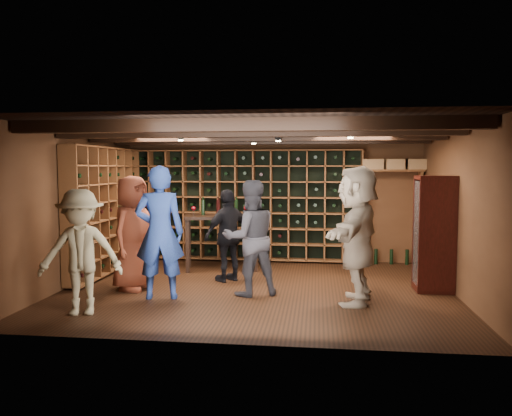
# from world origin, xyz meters

# --- Properties ---
(ground) EXTENTS (6.00, 6.00, 0.00)m
(ground) POSITION_xyz_m (0.00, 0.00, 0.00)
(ground) COLOR black
(ground) RESTS_ON ground
(room_shell) EXTENTS (6.00, 6.00, 6.00)m
(room_shell) POSITION_xyz_m (0.00, 0.05, 2.42)
(room_shell) COLOR #51311B
(room_shell) RESTS_ON ground
(wine_rack_back) EXTENTS (4.65, 0.30, 2.20)m
(wine_rack_back) POSITION_xyz_m (-0.52, 2.33, 1.15)
(wine_rack_back) COLOR brown
(wine_rack_back) RESTS_ON ground
(wine_rack_left) EXTENTS (0.30, 2.65, 2.20)m
(wine_rack_left) POSITION_xyz_m (-2.83, 0.82, 1.15)
(wine_rack_left) COLOR brown
(wine_rack_left) RESTS_ON ground
(crate_shelf) EXTENTS (1.20, 0.32, 2.07)m
(crate_shelf) POSITION_xyz_m (2.41, 2.32, 1.57)
(crate_shelf) COLOR brown
(crate_shelf) RESTS_ON ground
(display_cabinet) EXTENTS (0.55, 0.50, 1.75)m
(display_cabinet) POSITION_xyz_m (2.71, 0.20, 0.86)
(display_cabinet) COLOR black
(display_cabinet) RESTS_ON ground
(man_blue_shirt) EXTENTS (0.79, 0.61, 1.93)m
(man_blue_shirt) POSITION_xyz_m (-1.33, -0.73, 0.97)
(man_blue_shirt) COLOR navy
(man_blue_shirt) RESTS_ON ground
(man_grey_suit) EXTENTS (1.03, 0.94, 1.72)m
(man_grey_suit) POSITION_xyz_m (-0.05, -0.39, 0.86)
(man_grey_suit) COLOR black
(man_grey_suit) RESTS_ON ground
(guest_red_floral) EXTENTS (0.75, 0.98, 1.78)m
(guest_red_floral) POSITION_xyz_m (-1.92, -0.26, 0.89)
(guest_red_floral) COLOR maroon
(guest_red_floral) RESTS_ON ground
(guest_woman_black) EXTENTS (0.92, 0.90, 1.55)m
(guest_woman_black) POSITION_xyz_m (-0.53, 0.48, 0.77)
(guest_woman_black) COLOR black
(guest_woman_black) RESTS_ON ground
(guest_khaki) EXTENTS (1.17, 0.85, 1.63)m
(guest_khaki) POSITION_xyz_m (-2.09, -1.63, 0.81)
(guest_khaki) COLOR #998F69
(guest_khaki) RESTS_ON ground
(guest_beige) EXTENTS (0.93, 1.87, 1.93)m
(guest_beige) POSITION_xyz_m (1.49, -0.63, 0.97)
(guest_beige) COLOR gray
(guest_beige) RESTS_ON ground
(tasting_table) EXTENTS (1.46, 0.94, 1.30)m
(tasting_table) POSITION_xyz_m (-0.85, 1.44, 0.89)
(tasting_table) COLOR black
(tasting_table) RESTS_ON ground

